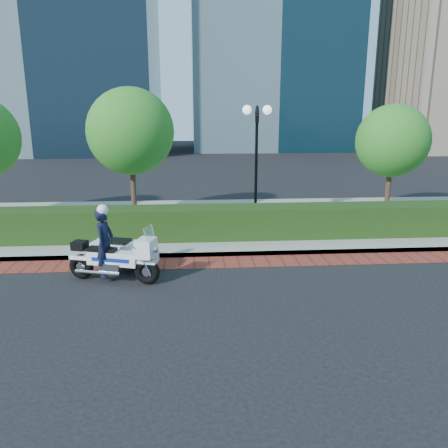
{
  "coord_description": "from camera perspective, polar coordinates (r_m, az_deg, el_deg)",
  "views": [
    {
      "loc": [
        -1.27,
        -10.13,
        4.05
      ],
      "look_at": [
        -0.38,
        1.95,
        1.0
      ],
      "focal_mm": 35.0,
      "sensor_mm": 36.0,
      "label": 1
    }
  ],
  "objects": [
    {
      "name": "hedge_main",
      "position": [
        14.2,
        1.04,
        0.27
      ],
      "size": [
        18.0,
        1.2,
        1.0
      ],
      "primitive_type": "cube",
      "color": "black",
      "rests_on": "sidewalk"
    },
    {
      "name": "ground",
      "position": [
        10.98,
        2.76,
        -7.53
      ],
      "size": [
        120.0,
        120.0,
        0.0
      ],
      "primitive_type": "plane",
      "color": "black",
      "rests_on": "ground"
    },
    {
      "name": "brick_strip",
      "position": [
        12.38,
        1.92,
        -4.95
      ],
      "size": [
        60.0,
        1.0,
        0.01
      ],
      "primitive_type": "cube",
      "color": "maroon",
      "rests_on": "ground"
    },
    {
      "name": "tree_b",
      "position": [
        16.79,
        -12.1,
        11.73
      ],
      "size": [
        3.2,
        3.2,
        4.89
      ],
      "color": "#332319",
      "rests_on": "sidewalk"
    },
    {
      "name": "tree_c",
      "position": [
        18.38,
        21.14,
        10.08
      ],
      "size": [
        2.8,
        2.8,
        4.3
      ],
      "color": "#332319",
      "rests_on": "sidewalk"
    },
    {
      "name": "sidewalk",
      "position": [
        16.66,
        0.28,
        0.33
      ],
      "size": [
        60.0,
        8.0,
        0.15
      ],
      "primitive_type": "cube",
      "color": "gray",
      "rests_on": "ground"
    },
    {
      "name": "police_motorcycle",
      "position": [
        11.45,
        -14.01,
        -3.48
      ],
      "size": [
        2.36,
        2.03,
        1.95
      ],
      "rotation": [
        0.0,
        0.0,
        -0.28
      ],
      "color": "black",
      "rests_on": "ground"
    },
    {
      "name": "lamppost",
      "position": [
        15.53,
        4.26,
        10.07
      ],
      "size": [
        1.02,
        0.7,
        4.21
      ],
      "color": "black",
      "rests_on": "sidewalk"
    }
  ]
}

